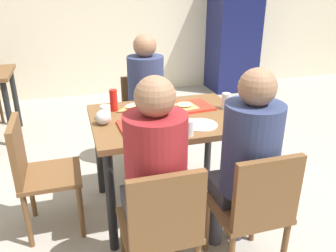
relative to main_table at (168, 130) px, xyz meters
The scene contains 25 objects.
ground_plane 0.67m from the main_table, ahead, with size 10.00×10.00×0.02m, color #9E998E.
back_wall 3.29m from the main_table, 90.00° to the left, with size 10.00×0.10×2.80m, color beige.
main_table is the anchor object (origin of this frame).
chair_near_left 0.85m from the main_table, 108.74° to the right, with size 0.40×0.40×0.84m.
chair_near_right 0.85m from the main_table, 71.26° to the right, with size 0.40×0.40×0.84m.
chair_far_side 0.81m from the main_table, 90.00° to the left, with size 0.40×0.40×0.84m.
chair_left_end 0.94m from the main_table, behind, with size 0.40×0.40×0.84m.
person_in_red 0.71m from the main_table, 112.39° to the right, with size 0.32×0.42×1.25m.
person_in_brown_jacket 0.71m from the main_table, 67.61° to the right, with size 0.32×0.42×1.25m.
person_far_side 0.66m from the main_table, 90.00° to the left, with size 0.32×0.42×1.25m.
tray_red_near 0.26m from the main_table, 142.78° to the right, with size 0.36×0.26×0.02m, color red.
tray_red_far 0.25m from the main_table, 33.07° to the left, with size 0.36×0.26×0.02m, color red.
paper_plate_center 0.30m from the main_table, 125.68° to the left, with size 0.22×0.22×0.01m, color white.
paper_plate_near_edge 0.30m from the main_table, 54.32° to the right, with size 0.22×0.22×0.01m, color white.
pizza_slice_a 0.27m from the main_table, 136.43° to the right, with size 0.18×0.20×0.02m.
pizza_slice_b 0.24m from the main_table, 36.46° to the left, with size 0.24×0.24×0.02m.
pizza_slice_c 0.32m from the main_table, 129.88° to the left, with size 0.26×0.20×0.02m.
plastic_cup_a 0.38m from the main_table, 94.43° to the left, with size 0.07×0.07×0.10m, color white.
plastic_cup_b 0.38m from the main_table, 85.57° to the right, with size 0.07×0.07×0.10m, color white.
plastic_cup_c 0.46m from the main_table, behind, with size 0.07×0.07×0.10m, color white.
plastic_cup_d 0.33m from the main_table, 67.95° to the left, with size 0.07×0.07×0.10m, color white.
soda_can 0.49m from the main_table, ahead, with size 0.07×0.07×0.12m, color #B7BCC6.
condiment_bottle 0.46m from the main_table, 147.27° to the left, with size 0.06×0.06×0.16m, color red.
foil_bundle 0.48m from the main_table, behind, with size 0.10×0.10×0.10m, color silver.
drink_fridge 3.46m from the main_table, 55.79° to the left, with size 0.70×0.60×1.90m, color #14194C.
Camera 1 is at (-0.64, -2.14, 1.63)m, focal length 36.13 mm.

